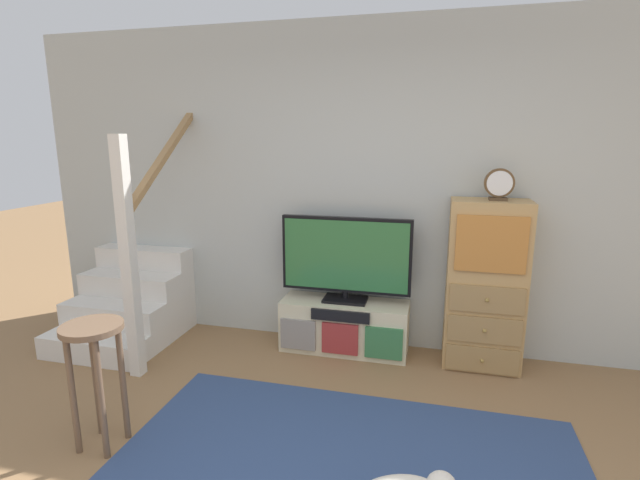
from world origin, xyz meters
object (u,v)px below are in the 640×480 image
at_px(side_cabinet, 485,286).
at_px(bar_stool_near, 95,358).
at_px(television, 346,257).
at_px(desk_clock, 499,185).
at_px(media_console, 344,326).

xyz_separation_m(side_cabinet, bar_stool_near, (-2.23, -1.59, -0.10)).
relative_size(television, desk_clock, 4.57).
height_order(desk_clock, bar_stool_near, desk_clock).
xyz_separation_m(television, bar_stool_near, (-1.13, -1.61, -0.25)).
height_order(media_console, television, television).
bearing_deg(bar_stool_near, media_console, 54.52).
height_order(media_console, bar_stool_near, bar_stool_near).
xyz_separation_m(media_console, bar_stool_near, (-1.13, -1.58, 0.34)).
distance_m(television, bar_stool_near, 1.98).
height_order(side_cabinet, desk_clock, desk_clock).
relative_size(side_cabinet, bar_stool_near, 1.75).
distance_m(television, desk_clock, 1.30).
relative_size(desk_clock, bar_stool_near, 0.31).
relative_size(media_console, desk_clock, 4.51).
bearing_deg(side_cabinet, media_console, -179.47).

